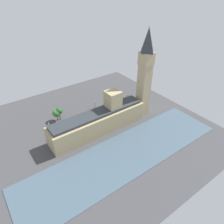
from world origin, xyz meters
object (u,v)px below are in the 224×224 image
(pedestrian_under_trees, at_px, (110,115))
(street_lamp_opposite_hall, at_px, (111,97))
(car_white_far_end, at_px, (115,106))
(parliament_building, at_px, (100,120))
(plane_tree_kerbside, at_px, (57,113))
(plane_tree_midblock, at_px, (59,111))
(street_lamp_by_river_gate, at_px, (95,103))
(car_black_trailing, at_px, (77,119))
(double_decker_bus_near_tower, at_px, (101,110))
(car_yellow_cab_corner, at_px, (66,125))
(clock_tower, at_px, (145,72))

(pedestrian_under_trees, bearing_deg, street_lamp_opposite_hall, 111.93)
(car_white_far_end, height_order, street_lamp_opposite_hall, street_lamp_opposite_hall)
(parliament_building, height_order, plane_tree_kerbside, parliament_building)
(plane_tree_midblock, height_order, street_lamp_by_river_gate, plane_tree_midblock)
(parliament_building, distance_m, street_lamp_by_river_gate, 26.45)
(car_black_trailing, relative_size, street_lamp_by_river_gate, 0.77)
(double_decker_bus_near_tower, height_order, plane_tree_midblock, plane_tree_midblock)
(car_yellow_cab_corner, bearing_deg, double_decker_bus_near_tower, 86.96)
(street_lamp_by_river_gate, bearing_deg, double_decker_bus_near_tower, 177.92)
(double_decker_bus_near_tower, height_order, street_lamp_opposite_hall, street_lamp_opposite_hall)
(parliament_building, bearing_deg, street_lamp_opposite_hall, -46.81)
(car_black_trailing, height_order, plane_tree_midblock, plane_tree_midblock)
(car_black_trailing, xyz_separation_m, plane_tree_kerbside, (7.53, 11.06, 4.78))
(pedestrian_under_trees, height_order, plane_tree_kerbside, plane_tree_kerbside)
(car_black_trailing, height_order, pedestrian_under_trees, car_black_trailing)
(street_lamp_opposite_hall, bearing_deg, pedestrian_under_trees, 141.16)
(pedestrian_under_trees, xyz_separation_m, plane_tree_kerbside, (16.21, 31.66, 4.92))
(plane_tree_kerbside, bearing_deg, clock_tower, -116.02)
(parliament_building, height_order, pedestrian_under_trees, parliament_building)
(double_decker_bus_near_tower, height_order, car_yellow_cab_corner, double_decker_bus_near_tower)
(plane_tree_kerbside, relative_size, street_lamp_opposite_hall, 1.21)
(parliament_building, height_order, street_lamp_by_river_gate, parliament_building)
(car_black_trailing, height_order, plane_tree_kerbside, plane_tree_kerbside)
(plane_tree_kerbside, distance_m, plane_tree_midblock, 2.11)
(pedestrian_under_trees, bearing_deg, plane_tree_kerbside, -146.33)
(double_decker_bus_near_tower, bearing_deg, car_yellow_cab_corner, 85.93)
(clock_tower, bearing_deg, double_decker_bus_near_tower, 57.39)
(clock_tower, xyz_separation_m, pedestrian_under_trees, (9.65, 21.30, -29.66))
(parliament_building, bearing_deg, clock_tower, -90.74)
(parliament_building, bearing_deg, street_lamp_by_river_gate, -24.42)
(car_white_far_end, relative_size, pedestrian_under_trees, 2.56)
(clock_tower, bearing_deg, car_yellow_cab_corner, 71.93)
(double_decker_bus_near_tower, bearing_deg, car_white_far_end, -87.77)
(car_white_far_end, bearing_deg, double_decker_bus_near_tower, 94.87)
(double_decker_bus_near_tower, bearing_deg, pedestrian_under_trees, -154.32)
(clock_tower, xyz_separation_m, street_lamp_by_river_gate, (24.37, 24.07, -26.08))
(car_black_trailing, bearing_deg, street_lamp_opposite_hall, 97.89)
(car_yellow_cab_corner, bearing_deg, clock_tower, 71.21)
(car_yellow_cab_corner, distance_m, plane_tree_kerbside, 10.49)
(car_black_trailing, bearing_deg, plane_tree_kerbside, -126.93)
(pedestrian_under_trees, bearing_deg, car_yellow_cab_corner, -132.49)
(parliament_building, height_order, double_decker_bus_near_tower, parliament_building)
(car_yellow_cab_corner, relative_size, plane_tree_midblock, 0.50)
(double_decker_bus_near_tower, relative_size, pedestrian_under_trees, 6.35)
(double_decker_bus_near_tower, distance_m, plane_tree_kerbside, 30.50)
(clock_tower, xyz_separation_m, plane_tree_kerbside, (25.86, 52.96, -24.74))
(plane_tree_midblock, bearing_deg, car_white_far_end, -102.73)
(plane_tree_kerbside, bearing_deg, pedestrian_under_trees, -117.10)
(street_lamp_by_river_gate, bearing_deg, parliament_building, 155.58)
(car_black_trailing, relative_size, pedestrian_under_trees, 2.85)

